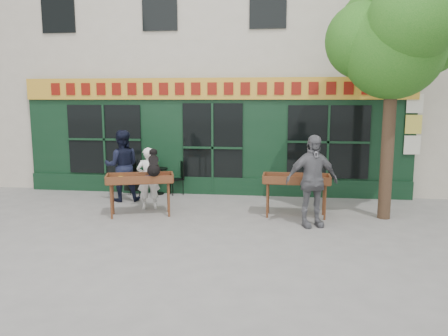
% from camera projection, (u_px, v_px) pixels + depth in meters
% --- Properties ---
extents(ground, '(80.00, 80.00, 0.00)m').
position_uv_depth(ground, '(198.00, 215.00, 10.31)').
color(ground, slate).
rests_on(ground, ground).
extents(building, '(14.00, 7.26, 10.00)m').
position_uv_depth(building, '(228.00, 34.00, 15.39)').
color(building, beige).
rests_on(building, ground).
extents(street_tree, '(3.05, 2.90, 5.60)m').
position_uv_depth(street_tree, '(395.00, 34.00, 9.47)').
color(street_tree, '#382619').
rests_on(street_tree, ground).
extents(book_cart_center, '(1.62, 1.03, 0.99)m').
position_uv_depth(book_cart_center, '(140.00, 181.00, 10.16)').
color(book_cart_center, brown).
rests_on(book_cart_center, ground).
extents(dog, '(0.50, 0.67, 0.60)m').
position_uv_depth(dog, '(153.00, 162.00, 9.99)').
color(dog, black).
rests_on(dog, book_cart_center).
extents(woman, '(0.65, 0.52, 1.54)m').
position_uv_depth(woman, '(148.00, 178.00, 10.80)').
color(woman, white).
rests_on(woman, ground).
extents(book_cart_right, '(1.51, 0.64, 0.99)m').
position_uv_depth(book_cart_right, '(296.00, 182.00, 10.08)').
color(book_cart_right, brown).
rests_on(book_cart_right, ground).
extents(man_right, '(1.25, 0.83, 1.98)m').
position_uv_depth(man_right, '(312.00, 181.00, 9.28)').
color(man_right, '#5E5E63').
rests_on(man_right, ground).
extents(bistro_table, '(0.60, 0.60, 0.76)m').
position_uv_depth(bistro_table, '(157.00, 176.00, 12.50)').
color(bistro_table, black).
rests_on(bistro_table, ground).
extents(bistro_chair_left, '(0.45, 0.45, 0.95)m').
position_uv_depth(bistro_chair_left, '(135.00, 175.00, 12.51)').
color(bistro_chair_left, black).
rests_on(bistro_chair_left, ground).
extents(bistro_chair_right, '(0.49, 0.49, 0.95)m').
position_uv_depth(bistro_chair_right, '(179.00, 175.00, 12.51)').
color(bistro_chair_right, black).
rests_on(bistro_chair_right, ground).
extents(potted_plant, '(0.15, 0.10, 0.27)m').
position_uv_depth(potted_plant, '(157.00, 163.00, 12.45)').
color(potted_plant, gray).
rests_on(potted_plant, bistro_table).
extents(man_left, '(1.10, 0.97, 1.91)m').
position_uv_depth(man_left, '(122.00, 166.00, 11.65)').
color(man_left, black).
rests_on(man_left, ground).
extents(chalkboard, '(0.57, 0.23, 0.79)m').
position_uv_depth(chalkboard, '(132.00, 179.00, 12.70)').
color(chalkboard, black).
rests_on(chalkboard, ground).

